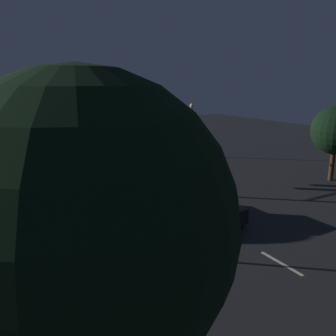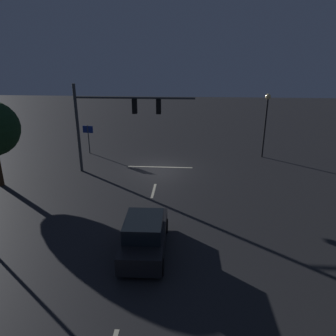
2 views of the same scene
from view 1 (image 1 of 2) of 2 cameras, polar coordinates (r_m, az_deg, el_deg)
The scene contains 12 objects.
ground_plane at distance 27.96m, azimuth -6.61°, elevation -1.15°, with size 80.00×80.00×0.00m, color #232326.
traffic_signal_assembly at distance 25.46m, azimuth -12.46°, elevation 6.95°, with size 8.40×0.47×6.35m.
lane_dash_far at distance 24.47m, azimuth -2.93°, elevation -3.28°, with size 2.20×0.16×0.01m, color beige.
lane_dash_mid at distance 19.59m, azimuth 5.06°, elevation -7.81°, with size 2.20×0.16×0.01m, color beige.
lane_dash_near at distance 15.51m, azimuth 18.12°, elevation -14.65°, with size 2.20×0.16×0.01m, color beige.
stop_bar at distance 28.36m, azimuth -6.96°, elevation -0.94°, with size 5.00×0.16×0.01m, color beige.
car_approaching at distance 19.07m, azimuth 6.82°, elevation -5.92°, with size 1.97×4.40×1.70m.
street_lamp_left_kerb at distance 34.25m, azimuth 3.92°, elevation 7.90°, with size 0.44×0.44×5.24m.
street_lamp_right_kerb at distance 15.86m, azimuth -20.78°, elevation -0.88°, with size 0.44×0.44×4.89m.
route_sign at distance 29.29m, azimuth -21.21°, elevation 2.26°, with size 0.90×0.18×2.47m.
tree_right_near at distance 5.54m, azimuth -13.59°, elevation -8.92°, with size 4.76×4.76×7.53m.
tree_left_far at distance 28.40m, azimuth 25.89°, elevation 5.59°, with size 3.56×3.56×5.59m.
Camera 1 is at (10.42, 24.92, 7.26)m, focal length 37.06 mm.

